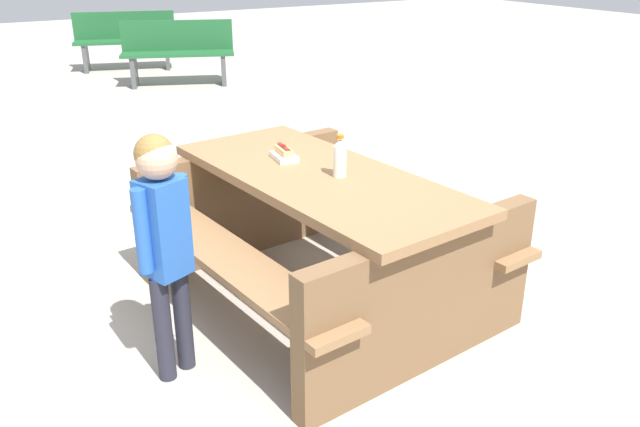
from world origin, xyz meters
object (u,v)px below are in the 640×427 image
at_px(park_bench_mid, 178,51).
at_px(hotdog_tray, 284,154).
at_px(park_bench_far, 125,40).
at_px(picnic_table, 320,227).
at_px(child_in_coat, 163,228).
at_px(soda_bottle, 340,158).

bearing_deg(park_bench_mid, hotdog_tray, 166.11).
relative_size(park_bench_mid, park_bench_far, 0.99).
distance_m(picnic_table, park_bench_mid, 6.19).
bearing_deg(picnic_table, child_in_coat, 103.55).
relative_size(soda_bottle, park_bench_far, 0.14).
distance_m(soda_bottle, park_bench_mid, 6.27).
bearing_deg(hotdog_tray, picnic_table, -171.23).
bearing_deg(soda_bottle, park_bench_mid, -12.04).
height_order(soda_bottle, child_in_coat, child_in_coat).
bearing_deg(soda_bottle, park_bench_far, -7.56).
xyz_separation_m(park_bench_mid, park_bench_far, (1.51, 0.29, 0.00)).
xyz_separation_m(child_in_coat, park_bench_far, (7.76, -1.99, -0.28)).
distance_m(picnic_table, park_bench_far, 7.62).
relative_size(picnic_table, park_bench_mid, 1.26).
distance_m(picnic_table, soda_bottle, 0.42).
xyz_separation_m(soda_bottle, park_bench_far, (7.63, -1.01, -0.40)).
bearing_deg(park_bench_mid, picnic_table, 167.21).
xyz_separation_m(hotdog_tray, park_bench_mid, (5.73, -1.42, -0.33)).
distance_m(soda_bottle, park_bench_far, 7.71).
bearing_deg(park_bench_far, hotdog_tray, 171.17).
xyz_separation_m(picnic_table, child_in_coat, (-0.22, 0.91, 0.29)).
relative_size(picnic_table, park_bench_far, 1.25).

